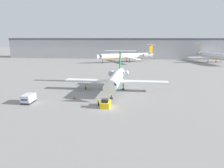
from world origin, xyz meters
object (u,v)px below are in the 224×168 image
Objects in this scene: airplane_main at (116,78)px; worker_near_tug at (98,102)px; airplane_parked_far_left at (214,56)px; airplane_parked_far_right at (127,56)px; traffic_cone_left at (74,97)px; luggage_cart at (28,99)px; worker_by_wing at (86,87)px; pushback_tug at (105,103)px.

worker_near_tug is at bearing -99.22° from airplane_main.
airplane_parked_far_left is 53.24m from airplane_parked_far_right.
airplane_parked_far_right is (-0.59, 74.36, 0.39)m from airplane_main.
worker_near_tug is 2.60× the size of traffic_cone_left.
traffic_cone_left is at bearing -96.17° from airplane_parked_far_right.
luggage_cart is 5.23× the size of traffic_cone_left.
airplane_parked_far_left reaches higher than airplane_main.
traffic_cone_left is 108.02m from airplane_parked_far_left.
worker_by_wing is at bearing 85.93° from traffic_cone_left.
airplane_parked_far_right is (9.12, 84.30, 3.58)m from traffic_cone_left.
airplane_parked_far_left reaches higher than worker_by_wing.
worker_near_tug is 9.05m from traffic_cone_left.
traffic_cone_left is at bearing -125.19° from airplane_parked_far_left.
airplane_main reaches higher than luggage_cart.
worker_by_wing is at bearing -96.44° from airplane_parked_far_right.
traffic_cone_left is 0.02× the size of airplane_parked_far_left.
pushback_tug is 2.07× the size of worker_by_wing.
pushback_tug is (-0.81, -15.81, -2.78)m from airplane_main.
pushback_tug is 0.10× the size of airplane_parked_far_right.
luggage_cart is at bearing 177.53° from pushback_tug.
pushback_tug is 1.75m from worker_near_tug.
pushback_tug is 10.67m from traffic_cone_left.
airplane_parked_far_right reaches higher than traffic_cone_left.
worker_by_wing is at bearing 113.49° from worker_near_tug.
traffic_cone_left is (9.73, 5.06, -0.69)m from luggage_cart.
luggage_cart is at bearing -142.33° from airplane_main.
luggage_cart reaches higher than traffic_cone_left.
airplane_parked_far_right is (0.22, 90.17, 3.17)m from pushback_tug.
airplane_main is 8.04× the size of pushback_tug.
luggage_cart reaches higher than worker_by_wing.
pushback_tug is at bearing -92.94° from airplane_main.
airplane_parked_far_right reaches higher than worker_by_wing.
worker_near_tug is at bearing -120.42° from airplane_parked_far_left.
airplane_parked_far_left is (52.50, 78.28, 0.74)m from airplane_main.
airplane_parked_far_right is at bearing 78.09° from luggage_cart.
traffic_cone_left is (-7.22, 5.43, -0.65)m from worker_near_tug.
worker_near_tug is at bearing -91.21° from airplane_parked_far_right.
pushback_tug is 17.52m from worker_by_wing.
airplane_main reaches higher than traffic_cone_left.
pushback_tug is at bearing -119.53° from airplane_parked_far_left.
airplane_parked_far_right reaches higher than pushback_tug.
airplane_main reaches higher than airplane_parked_far_right.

